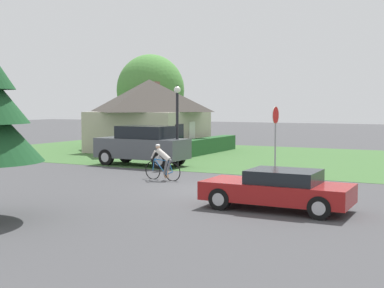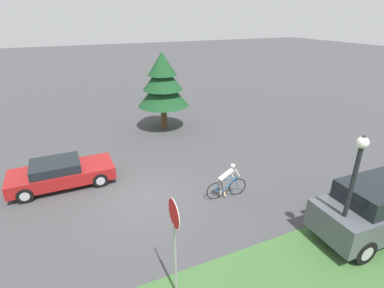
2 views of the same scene
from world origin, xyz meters
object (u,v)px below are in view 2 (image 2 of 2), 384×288
sedan_left_lane (61,173)px  conifer_tall_near (163,83)px  street_lamp (353,180)px  parked_suv_right (380,207)px  stop_sign (174,229)px  cyclist (227,182)px

sedan_left_lane → conifer_tall_near: conifer_tall_near is taller
street_lamp → conifer_tall_near: 13.09m
parked_suv_right → street_lamp: street_lamp is taller
sedan_left_lane → stop_sign: size_ratio=1.44×
street_lamp → conifer_tall_near: (-13.03, -1.17, 0.37)m
cyclist → conifer_tall_near: size_ratio=0.36×
sedan_left_lane → street_lamp: street_lamp is taller
stop_sign → sedan_left_lane: bearing=20.5°
street_lamp → sedan_left_lane: bearing=-136.0°
sedan_left_lane → conifer_tall_near: 8.61m
sedan_left_lane → conifer_tall_near: bearing=37.5°
parked_suv_right → cyclist: bearing=133.2°
sedan_left_lane → street_lamp: (8.03, 7.76, 2.03)m
sedan_left_lane → conifer_tall_near: (-5.00, 6.59, 2.40)m
stop_sign → conifer_tall_near: (-12.34, 4.09, 0.83)m
conifer_tall_near → parked_suv_right: bearing=13.6°
cyclist → parked_suv_right: 5.43m
sedan_left_lane → parked_suv_right: (7.91, 9.71, 0.44)m
parked_suv_right → stop_sign: 7.32m
street_lamp → cyclist: bearing=-159.1°
stop_sign → parked_suv_right: bearing=-92.8°
cyclist → street_lamp: bearing=-63.2°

